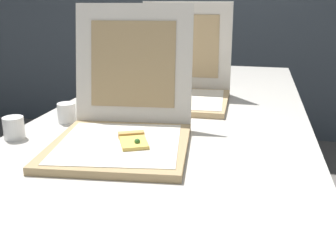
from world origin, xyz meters
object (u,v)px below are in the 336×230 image
Objects in this scene: cup_white_near_left at (14,128)px; cup_white_mid at (93,100)px; pizza_box_front at (123,125)px; cup_white_far at (138,82)px; pizza_box_middle at (182,88)px; cup_white_near_center at (67,113)px; table at (174,127)px.

cup_white_mid is at bearing 75.82° from cup_white_near_left.
pizza_box_front reaches higher than cup_white_near_left.
cup_white_far is (-0.18, 0.70, -0.02)m from pizza_box_front.
pizza_box_middle is 5.87× the size of cup_white_near_center.
pizza_box_front is 7.25× the size of cup_white_near_center.
pizza_box_middle is 5.87× the size of cup_white_near_left.
pizza_box_middle is 5.87× the size of cup_white_far.
pizza_box_front is 0.42m from cup_white_mid.
cup_white_far is at bearing 77.16° from cup_white_near_left.
pizza_box_front is at bearing -54.00° from cup_white_mid.
pizza_box_middle is at bearing 75.57° from pizza_box_front.
pizza_box_front is 0.73m from cup_white_far.
cup_white_near_center is at bearing 66.53° from cup_white_near_left.
cup_white_near_left is at bearing -102.84° from cup_white_far.
table is at bearing -6.56° from cup_white_mid.
cup_white_far is (0.17, 0.74, 0.00)m from cup_white_near_left.
cup_white_near_left is (-0.34, -0.04, -0.02)m from pizza_box_front.
cup_white_near_center is at bearing -156.50° from table.
pizza_box_middle reaches higher than cup_white_mid.
cup_white_near_center is (-0.35, -0.15, 0.08)m from table.
cup_white_near_center is at bearing -94.25° from cup_white_mid.
cup_white_near_left is at bearing -127.61° from pizza_box_middle.
cup_white_mid is (-0.32, -0.19, -0.02)m from pizza_box_middle.
cup_white_mid is 1.00× the size of cup_white_far.
cup_white_far is at bearing 97.31° from pizza_box_front.
cup_white_near_center is at bearing -132.68° from pizza_box_middle.
cup_white_far is at bearing 123.31° from table.
pizza_box_middle is (0.07, 0.53, 0.00)m from pizza_box_front.
pizza_box_front is at bearing -75.97° from cup_white_far.
pizza_box_middle is 0.71m from cup_white_near_left.
pizza_box_middle is 5.87× the size of cup_white_mid.
cup_white_far reaches higher than table.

